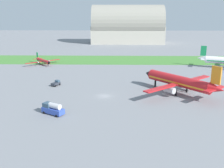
{
  "coord_description": "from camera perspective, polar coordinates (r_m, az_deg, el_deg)",
  "views": [
    {
      "loc": [
        4.38,
        -82.28,
        27.32
      ],
      "look_at": [
        2.49,
        4.16,
        3.0
      ],
      "focal_mm": 41.84,
      "sensor_mm": 36.0,
      "label": 1
    }
  ],
  "objects": [
    {
      "name": "fuel_truck_midfield",
      "position": [
        73.28,
        -12.85,
        -5.27
      ],
      "size": [
        6.83,
        5.33,
        3.29
      ],
      "rotation": [
        0.0,
        0.0,
        2.62
      ],
      "color": "#334FB2",
      "rests_on": "ground_plane"
    },
    {
      "name": "ground_plane",
      "position": [
        86.81,
        -1.7,
        -2.64
      ],
      "size": [
        600.0,
        600.0,
        0.0
      ],
      "primitive_type": "plane",
      "color": "gray"
    },
    {
      "name": "airplane_midfield_jet",
      "position": [
        91.44,
        14.54,
        0.53
      ],
      "size": [
        26.68,
        27.27,
        11.57
      ],
      "rotation": [
        0.0,
        0.0,
        2.26
      ],
      "color": "red",
      "rests_on": "ground_plane"
    },
    {
      "name": "airplane_taxiing_turboprop",
      "position": [
        141.65,
        -14.85,
        4.93
      ],
      "size": [
        15.27,
        13.73,
        5.75
      ],
      "rotation": [
        0.0,
        0.0,
        5.43
      ],
      "color": "red",
      "rests_on": "ground_plane"
    },
    {
      "name": "grass_taxiway_strip",
      "position": [
        151.12,
        -0.43,
        5.31
      ],
      "size": [
        360.0,
        28.0,
        0.08
      ],
      "primitive_type": "cube",
      "color": "#478438",
      "rests_on": "ground_plane"
    },
    {
      "name": "pushback_tug_near_gate",
      "position": [
        100.8,
        -12.14,
        0.16
      ],
      "size": [
        3.24,
        4.02,
        1.95
      ],
      "rotation": [
        0.0,
        0.0,
        1.12
      ],
      "color": "#2D333D",
      "rests_on": "ground_plane"
    },
    {
      "name": "hangar_distant",
      "position": [
        232.43,
        3.41,
        12.47
      ],
      "size": [
        61.98,
        29.75,
        32.34
      ],
      "color": "#B2AD9E",
      "rests_on": "ground_plane"
    }
  ]
}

